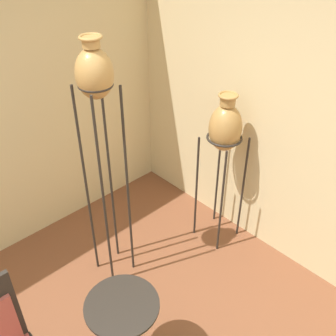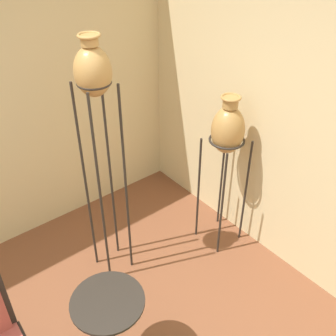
% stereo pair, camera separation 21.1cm
% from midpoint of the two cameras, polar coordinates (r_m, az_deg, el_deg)
% --- Properties ---
extents(vase_stand_tall, '(0.25, 0.25, 2.05)m').
position_cam_midpoint_polar(vase_stand_tall, '(2.67, -12.70, 11.30)').
color(vase_stand_tall, '#28231E').
rests_on(vase_stand_tall, ground_plane).
extents(vase_stand_medium, '(0.32, 0.32, 1.47)m').
position_cam_midpoint_polar(vase_stand_medium, '(3.26, 6.45, 5.42)').
color(vase_stand_medium, '#28231E').
rests_on(vase_stand_medium, ground_plane).
extents(side_table, '(0.46, 0.46, 0.70)m').
position_cam_midpoint_polar(side_table, '(2.70, -8.84, -21.51)').
color(side_table, '#28231E').
rests_on(side_table, ground_plane).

